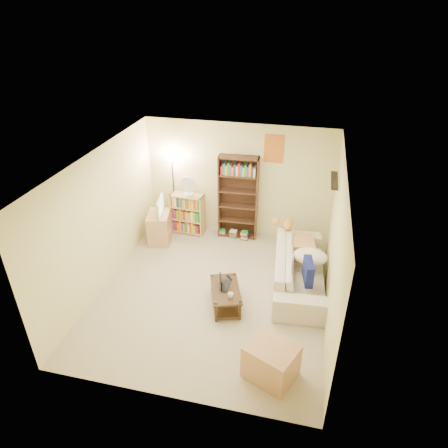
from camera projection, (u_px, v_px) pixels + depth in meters
The scene contains 19 objects.
room at pixel (211, 214), 6.46m from camera, with size 4.50×4.54×2.52m.
sofa at pixel (300, 268), 7.33m from camera, with size 1.08×2.37×0.67m, color beige.
navy_pillow at pixel (308, 271), 6.73m from camera, with size 0.44×0.13×0.40m, color navy.
cream_blanket at pixel (310, 257), 7.23m from camera, with size 0.62×0.44×0.27m, color white.
tabby_cat at pixel (286, 223), 7.91m from camera, with size 0.53×0.22×0.18m.
coffee_table at pixel (226, 295), 6.83m from camera, with size 0.72×0.95×0.37m.
laptop at pixel (228, 286), 6.81m from camera, with size 0.24×0.35×0.03m, color black.
laptop_screen at pixel (221, 282), 6.75m from camera, with size 0.01×0.28×0.19m, color white.
mug at pixel (231, 295), 6.54m from camera, with size 0.13×0.13×0.09m, color white.
tv_remote at pixel (229, 278), 7.01m from camera, with size 0.05×0.15×0.02m, color black.
tv_stand at pixel (159, 228), 8.62m from camera, with size 0.44×0.62×0.66m, color tan.
television at pixel (157, 206), 8.37m from camera, with size 0.22×0.65×0.37m, color black.
tall_bookshelf at pixel (238, 196), 8.49m from camera, with size 0.85×0.31×1.86m.
short_bookshelf at pixel (188, 214), 8.88m from camera, with size 0.75×0.35×0.94m.
desk_fan at pixel (188, 186), 8.48m from camera, with size 0.33×0.19×0.45m.
floor_lamp at pixel (173, 174), 8.59m from camera, with size 0.29×0.29×1.71m.
side_table at pixel (299, 253), 7.81m from camera, with size 0.54×0.54×0.61m, color tan.
end_cabinet at pixel (271, 361), 5.54m from camera, with size 0.66×0.55×0.55m, color tan.
book_stacks at pixel (234, 234), 8.86m from camera, with size 0.69×0.20×0.21m.
Camera 1 is at (1.50, -5.48, 4.69)m, focal length 32.00 mm.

